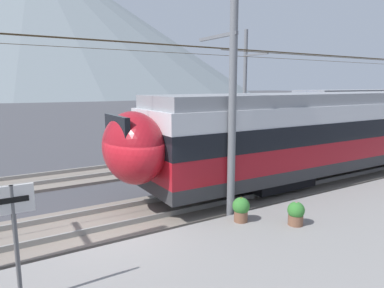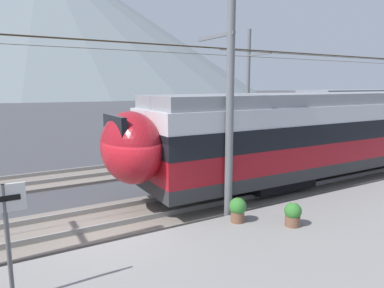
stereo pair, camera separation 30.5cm
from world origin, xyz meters
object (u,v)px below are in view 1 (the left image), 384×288
Objects in this scene: catenary_mast_far_side at (246,88)px; potted_plant_by_shelter at (241,208)px; train_near_platform at (383,124)px; platform_sign at (14,218)px; potted_plant_platform_edge at (296,213)px; catenary_mast_mid at (230,95)px.

potted_plant_by_shelter is (-8.56, -10.14, -3.35)m from catenary_mast_far_side.
train_near_platform is 12.82× the size of platform_sign.
potted_plant_by_shelter is at bearing 139.27° from potted_plant_platform_edge.
potted_plant_by_shelter is at bearing -167.31° from train_near_platform.
catenary_mast_mid is at bearing 74.02° from potted_plant_by_shelter.
potted_plant_platform_edge is at bearing -66.04° from catenary_mast_mid.
train_near_platform is at bearing -71.22° from catenary_mast_far_side.
potted_plant_platform_edge is at bearing -123.57° from catenary_mast_far_side.
platform_sign is 3.08× the size of potted_plant_by_shelter.
platform_sign is 7.11m from potted_plant_platform_edge.
potted_plant_platform_edge is at bearing -160.64° from train_near_platform.
catenary_mast_far_side is 60.02× the size of potted_plant_by_shelter.
platform_sign is 3.27× the size of potted_plant_platform_edge.
catenary_mast_far_side is (-2.60, 7.63, 1.80)m from train_near_platform.
potted_plant_platform_edge is 0.94× the size of potted_plant_by_shelter.
catenary_mast_far_side is at bearing 108.78° from train_near_platform.
potted_plant_by_shelter is at bearing 9.31° from platform_sign.
catenary_mast_mid is 19.46× the size of platform_sign.
potted_plant_by_shelter is at bearing -105.98° from catenary_mast_mid.
catenary_mast_mid is 3.89m from potted_plant_platform_edge.
platform_sign is at bearing 179.65° from potted_plant_platform_edge.
platform_sign reaches higher than potted_plant_by_shelter.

